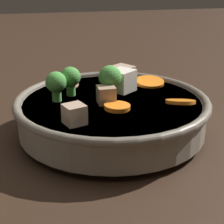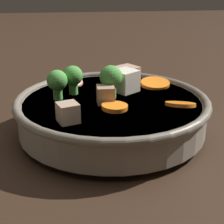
# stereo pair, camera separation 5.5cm
# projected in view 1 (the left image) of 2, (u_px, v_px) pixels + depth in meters

# --- Properties ---
(ground_plane) EXTENTS (3.00, 3.00, 0.00)m
(ground_plane) POSITION_uv_depth(u_px,v_px,m) (112.00, 134.00, 0.56)
(ground_plane) COLOR black
(stirfry_bowl) EXTENTS (0.28, 0.28, 0.10)m
(stirfry_bowl) POSITION_uv_depth(u_px,v_px,m) (112.00, 110.00, 0.55)
(stirfry_bowl) COLOR slate
(stirfry_bowl) RESTS_ON ground_plane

